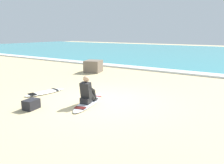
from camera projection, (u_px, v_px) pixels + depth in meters
The scene contains 8 objects.
ground_plane at pixel (105, 101), 7.99m from camera, with size 80.00×80.00×0.00m, color #CCB584.
sea at pixel (212, 54), 24.94m from camera, with size 80.00×28.00×0.10m, color teal.
breaking_foam at pixel (171, 71), 13.81m from camera, with size 80.00×0.90×0.11m, color white.
surfboard_main at pixel (89, 102), 7.79m from camera, with size 1.20×2.40×0.08m.
surfer_seated at pixel (87, 92), 7.53m from camera, with size 0.45×0.74×0.95m.
surfboard_spare_near at pixel (45, 92), 9.04m from camera, with size 0.81×1.80×0.08m.
shoreline_rock at pixel (93, 66), 13.76m from camera, with size 1.03×0.94×0.73m, color #756656.
beach_bag at pixel (31, 104), 7.13m from camera, with size 0.36×0.48×0.32m, color #232328.
Camera 1 is at (4.45, -6.22, 2.43)m, focal length 35.39 mm.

